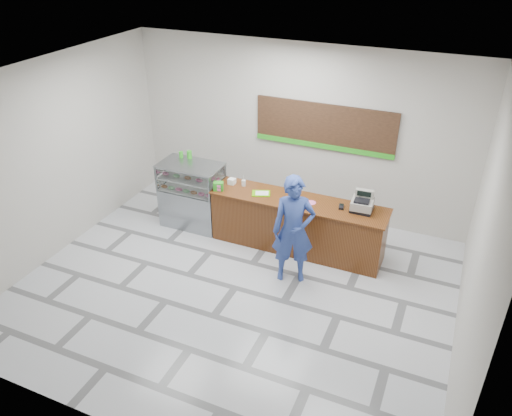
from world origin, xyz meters
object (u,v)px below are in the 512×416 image
at_px(serving_tray, 261,193).
at_px(sales_counter, 297,225).
at_px(display_case, 192,194).
at_px(customer, 293,230).
at_px(cash_register, 362,203).

bearing_deg(serving_tray, sales_counter, -18.49).
bearing_deg(display_case, customer, -19.78).
relative_size(serving_tray, customer, 0.21).
xyz_separation_m(sales_counter, serving_tray, (-0.71, -0.04, 0.52)).
bearing_deg(customer, serving_tray, 116.81).
bearing_deg(sales_counter, serving_tray, -176.89).
distance_m(display_case, serving_tray, 1.55).
relative_size(cash_register, serving_tray, 1.03).
distance_m(sales_counter, customer, 1.01).
height_order(display_case, serving_tray, display_case).
bearing_deg(cash_register, sales_counter, -177.99).
distance_m(cash_register, serving_tray, 1.85).
xyz_separation_m(sales_counter, cash_register, (1.13, 0.11, 0.64)).
bearing_deg(sales_counter, display_case, -179.99).
bearing_deg(display_case, serving_tray, -1.45).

